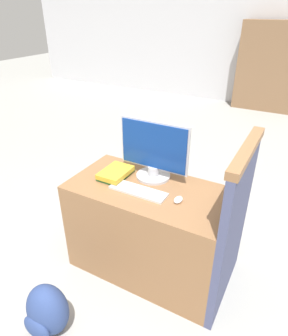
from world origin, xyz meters
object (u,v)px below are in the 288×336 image
keyboard (138,191)px  backpack (47,311)px  book_stack (116,173)px  monitor (154,152)px  mouse (178,200)px

keyboard → backpack: bearing=-109.6°
keyboard → book_stack: book_stack is taller
monitor → backpack: bearing=-104.8°
book_stack → backpack: 1.02m
keyboard → mouse: bearing=4.9°
monitor → book_stack: (-0.25, -0.13, -0.18)m
monitor → backpack: 1.27m
keyboard → book_stack: (-0.25, 0.10, 0.02)m
keyboard → book_stack: size_ratio=1.42×
backpack → keyboard: bearing=70.4°
monitor → mouse: size_ratio=6.40×
book_stack → keyboard: bearing=-22.2°
mouse → keyboard: bearing=-175.1°
book_stack → backpack: book_stack is taller
book_stack → monitor: bearing=28.0°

